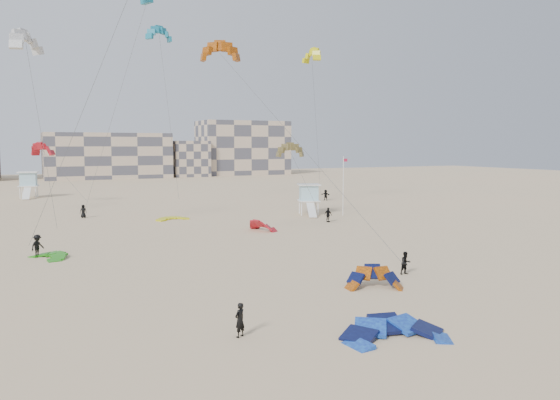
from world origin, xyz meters
name	(u,v)px	position (x,y,z in m)	size (l,w,h in m)	color
ground	(280,327)	(0.00, 0.00, 0.00)	(320.00, 320.00, 0.00)	tan
kite_ground_blue	(396,339)	(4.11, -3.64, 0.00)	(4.96, 5.06, 1.30)	blue
kite_ground_orange	(374,288)	(8.33, 4.06, 0.00)	(3.30, 2.68, 2.06)	#DB6209
kite_ground_green	(49,258)	(-9.26, 22.29, 0.00)	(3.18, 3.34, 0.68)	#1B9317
kite_ground_red_far	(262,231)	(11.22, 27.86, 0.00)	(3.27, 2.86, 1.89)	#B52719
kite_ground_yellow	(172,220)	(4.90, 40.02, 0.00)	(3.53, 3.71, 0.42)	yellow
kitesurfer_main	(240,320)	(-2.20, -0.41, 0.80)	(0.58, 0.38, 1.60)	black
kitesurfer_b	(406,263)	(12.35, 6.15, 0.78)	(0.76, 0.59, 1.56)	black
kitesurfer_c	(37,246)	(-10.03, 23.09, 0.89)	(1.15, 0.66, 1.78)	black
kitesurfer_d	(328,215)	(20.48, 30.34, 0.84)	(0.99, 0.41, 1.69)	black
kitesurfer_e	(83,211)	(-4.39, 46.21, 0.81)	(0.79, 0.51, 1.61)	black
kitesurfer_f	(326,195)	(32.74, 52.11, 0.86)	(1.59, 0.51, 1.71)	black
kite_fly_orange	(220,53)	(6.67, 27.46, 17.46)	(7.20, 24.46, 17.70)	#DB6209
kite_fly_grey	(26,43)	(-10.05, 33.39, 18.06)	(5.36, 5.34, 18.53)	white
kite_fly_olive	(290,151)	(18.11, 35.37, 8.00)	(4.10, 7.94, 8.10)	olive
kite_fly_yellow	(312,57)	(26.16, 44.89, 21.00)	(8.16, 10.23, 21.33)	yellow
kite_fly_teal_b	(159,35)	(6.81, 52.73, 23.68)	(4.83, 4.53, 23.84)	teal
kite_fly_red	(42,150)	(-8.09, 63.21, 8.02)	(7.89, 9.83, 8.68)	#B52719
lifeguard_tower_near	(309,199)	(21.80, 37.45, 1.92)	(3.51, 5.72, 3.87)	white
lifeguard_tower_far	(29,185)	(-9.98, 77.11, 2.17)	(3.50, 6.21, 4.38)	white
flagpole	(343,185)	(25.08, 34.57, 3.88)	(0.60, 0.09, 7.37)	white
condo_mid	(107,156)	(10.00, 130.00, 6.00)	(32.00, 16.00, 12.00)	#C3AB8F
condo_east	(243,148)	(50.00, 132.00, 8.00)	(26.00, 14.00, 16.00)	#C3AB8F
condo_fill_right	(189,159)	(32.00, 128.00, 5.00)	(10.00, 10.00, 10.00)	#C3AB8F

